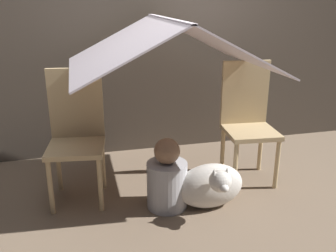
{
  "coord_description": "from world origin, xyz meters",
  "views": [
    {
      "loc": [
        -0.64,
        -2.45,
        1.46
      ],
      "look_at": [
        0.0,
        0.13,
        0.53
      ],
      "focal_mm": 40.0,
      "sensor_mm": 36.0,
      "label": 1
    }
  ],
  "objects_px": {
    "dog": "(211,185)",
    "chair_left": "(76,132)",
    "chair_right": "(248,118)",
    "person_front": "(167,179)"
  },
  "relations": [
    {
      "from": "dog",
      "to": "chair_left",
      "type": "bearing_deg",
      "value": 154.72
    },
    {
      "from": "chair_right",
      "to": "person_front",
      "type": "distance_m",
      "value": 0.88
    },
    {
      "from": "chair_left",
      "to": "dog",
      "type": "height_order",
      "value": "chair_left"
    },
    {
      "from": "chair_right",
      "to": "person_front",
      "type": "bearing_deg",
      "value": -151.65
    },
    {
      "from": "chair_left",
      "to": "dog",
      "type": "distance_m",
      "value": 1.05
    },
    {
      "from": "chair_right",
      "to": "person_front",
      "type": "xyz_separation_m",
      "value": [
        -0.76,
        -0.33,
        -0.3
      ]
    },
    {
      "from": "chair_left",
      "to": "dog",
      "type": "xyz_separation_m",
      "value": [
        0.9,
        -0.43,
        -0.34
      ]
    },
    {
      "from": "person_front",
      "to": "dog",
      "type": "distance_m",
      "value": 0.32
    },
    {
      "from": "chair_left",
      "to": "person_front",
      "type": "relative_size",
      "value": 1.84
    },
    {
      "from": "person_front",
      "to": "dog",
      "type": "relative_size",
      "value": 1.07
    }
  ]
}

